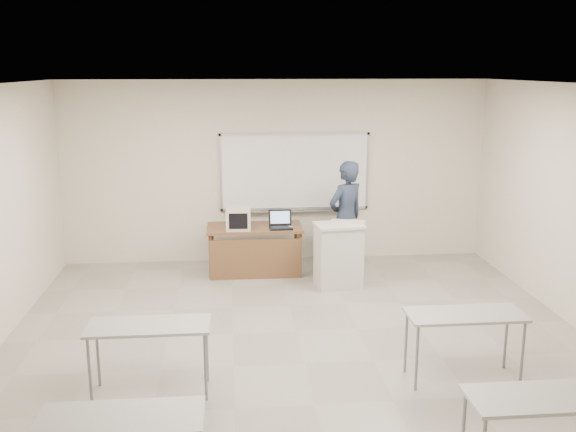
{
  "coord_description": "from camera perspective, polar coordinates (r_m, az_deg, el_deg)",
  "views": [
    {
      "loc": [
        -0.78,
        -6.47,
        3.19
      ],
      "look_at": [
        0.02,
        2.2,
        1.16
      ],
      "focal_mm": 40.0,
      "sensor_mm": 36.0,
      "label": 1
    }
  ],
  "objects": [
    {
      "name": "podium",
      "position": [
        9.5,
        4.5,
        -3.5
      ],
      "size": [
        0.68,
        0.5,
        0.96
      ],
      "rotation": [
        0.0,
        0.0,
        0.12
      ],
      "color": "beige",
      "rests_on": "floor"
    },
    {
      "name": "presenter",
      "position": [
        10.02,
        5.16,
        -0.18
      ],
      "size": [
        0.78,
        0.72,
        1.8
      ],
      "primitive_type": "imported",
      "rotation": [
        0.0,
        0.0,
        3.71
      ],
      "color": "black",
      "rests_on": "floor"
    },
    {
      "name": "crt_monitor",
      "position": [
        9.91,
        -4.4,
        -0.19
      ],
      "size": [
        0.37,
        0.42,
        0.35
      ],
      "rotation": [
        0.0,
        0.0,
        -0.05
      ],
      "color": "beige",
      "rests_on": "instructor_desk"
    },
    {
      "name": "whiteboard",
      "position": [
        10.63,
        0.6,
        3.85
      ],
      "size": [
        2.48,
        0.1,
        1.31
      ],
      "color": "white",
      "rests_on": "floor"
    },
    {
      "name": "mouse",
      "position": [
        9.96,
        0.22,
        -0.97
      ],
      "size": [
        0.1,
        0.09,
        0.03
      ],
      "primitive_type": "ellipsoid",
      "rotation": [
        0.0,
        0.0,
        0.38
      ],
      "color": "#9CA0A4",
      "rests_on": "instructor_desk"
    },
    {
      "name": "keyboard",
      "position": [
        9.48,
        5.37,
        -0.5
      ],
      "size": [
        0.53,
        0.29,
        0.03
      ],
      "primitive_type": "cube",
      "rotation": [
        0.0,
        0.0,
        -0.26
      ],
      "color": "beige",
      "rests_on": "podium"
    },
    {
      "name": "student_desks",
      "position": [
        5.76,
        3.1,
        -12.85
      ],
      "size": [
        4.4,
        2.2,
        0.73
      ],
      "color": "#A0A09B",
      "rests_on": "floor"
    },
    {
      "name": "instructor_desk",
      "position": [
        10.02,
        -2.94,
        -2.18
      ],
      "size": [
        1.49,
        0.74,
        0.75
      ],
      "rotation": [
        0.0,
        0.0,
        -0.0
      ],
      "color": "brown",
      "rests_on": "floor"
    },
    {
      "name": "laptop",
      "position": [
        9.97,
        -0.66,
        -0.71
      ],
      "size": [
        0.35,
        0.33,
        0.26
      ],
      "rotation": [
        0.0,
        0.0,
        0.01
      ],
      "color": "black",
      "rests_on": "instructor_desk"
    },
    {
      "name": "floor",
      "position": [
        7.26,
        1.45,
        -13.01
      ],
      "size": [
        7.0,
        8.0,
        0.01
      ],
      "primitive_type": "cube",
      "color": "gray",
      "rests_on": "ground"
    }
  ]
}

